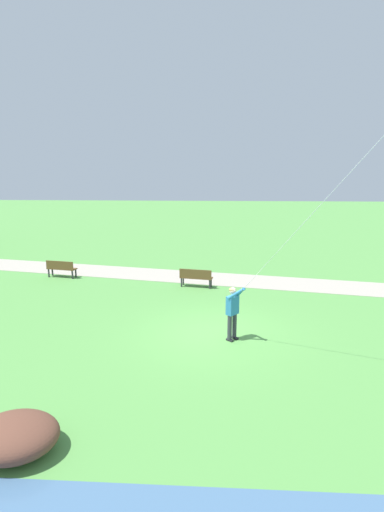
% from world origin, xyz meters
% --- Properties ---
extents(ground_plane, '(120.00, 120.00, 0.00)m').
position_xyz_m(ground_plane, '(0.00, 0.00, 0.00)').
color(ground_plane, '#569947').
extents(walkway_path, '(8.49, 31.87, 0.02)m').
position_xyz_m(walkway_path, '(7.24, 2.00, 0.01)').
color(walkway_path, '#ADA393').
rests_on(walkway_path, ground).
extents(person_kite_flyer, '(0.58, 0.60, 1.83)m').
position_xyz_m(person_kite_flyer, '(-0.49, -0.59, 1.05)').
color(person_kite_flyer, '#232328').
rests_on(person_kite_flyer, ground).
extents(park_bench_near_walkway, '(0.72, 1.56, 0.88)m').
position_xyz_m(park_bench_near_walkway, '(5.31, 0.85, 0.51)').
color(park_bench_near_walkway, brown).
rests_on(park_bench_near_walkway, ground).
extents(park_bench_far_walkway, '(0.72, 1.56, 0.88)m').
position_xyz_m(park_bench_far_walkway, '(6.65, 7.72, 0.51)').
color(park_bench_far_walkway, brown).
rests_on(park_bench_far_walkway, ground).
extents(lakeside_shrub, '(1.46, 1.68, 0.70)m').
position_xyz_m(lakeside_shrub, '(-5.95, 3.76, 0.35)').
color(lakeside_shrub, brown).
rests_on(lakeside_shrub, ground).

